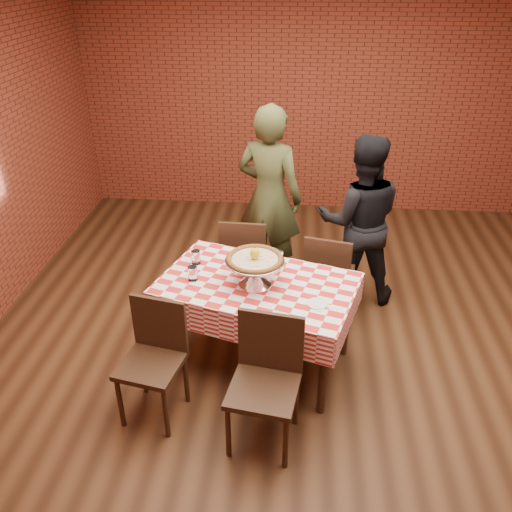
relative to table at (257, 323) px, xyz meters
The scene contains 19 objects.
ground 0.53m from the table, 19.57° to the left, with size 6.00×6.00×0.00m, color black.
back_wall 3.32m from the table, 83.57° to the left, with size 5.50×5.50×0.00m, color maroon.
table is the anchor object (origin of this frame).
tablecloth 0.26m from the table, ahead, with size 1.46×0.89×0.25m, color red, non-canonical shape.
pizza_stand 0.48m from the table, 138.92° to the right, with size 0.45×0.45×0.20m, color silver, non-canonical shape.
pizza 0.59m from the table, 138.92° to the right, with size 0.42×0.42×0.03m, color beige.
lemon 0.64m from the table, 138.92° to the right, with size 0.07×0.07×0.09m, color yellow.
water_glass_left 0.66m from the table, behind, with size 0.07×0.07×0.11m, color white.
water_glass_right 0.71m from the table, 155.04° to the left, with size 0.07×0.07×0.11m, color white.
side_plate 0.64m from the table, 29.24° to the right, with size 0.14×0.14×0.01m, color white.
sweetener_packet_a 0.68m from the table, 34.02° to the right, with size 0.05×0.04×0.01m, color white.
sweetener_packet_b 0.71m from the table, 27.35° to the right, with size 0.05×0.04×0.01m, color white.
condiment_caddy 0.53m from the table, 65.34° to the left, with size 0.09×0.07×0.13m, color silver.
chair_near_left 0.93m from the table, 137.01° to the right, with size 0.40×0.40×0.88m, color #352012, non-canonical shape.
chair_near_right 0.81m from the table, 82.19° to the right, with size 0.44×0.44×0.92m, color #352012, non-canonical shape.
chair_far_left 0.92m from the table, 101.68° to the left, with size 0.42×0.42×0.90m, color #352012, non-canonical shape.
chair_far_right 0.89m from the table, 49.02° to the left, with size 0.40×0.40×0.88m, color #352012, non-canonical shape.
diner_olive 1.40m from the table, 89.75° to the left, with size 0.65×0.43×1.78m, color #3C4323.
diner_black 1.41m from the table, 51.22° to the left, with size 0.78×0.61×1.60m, color black.
Camera 1 is at (-0.07, -3.43, 2.89)m, focal length 36.80 mm.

